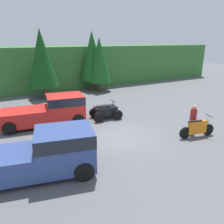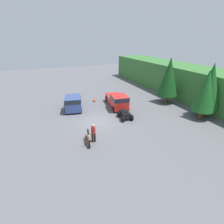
% 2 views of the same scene
% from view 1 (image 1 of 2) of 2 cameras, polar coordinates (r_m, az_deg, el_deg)
% --- Properties ---
extents(ground_plane, '(80.00, 80.00, 0.00)m').
position_cam_1_polar(ground_plane, '(12.66, 2.47, -6.39)').
color(ground_plane, '#5B5B60').
extents(hillside_backdrop, '(44.00, 6.00, 4.59)m').
position_cam_1_polar(hillside_backdrop, '(26.69, -15.67, 11.24)').
color(hillside_backdrop, '#387033').
rests_on(hillside_backdrop, ground_plane).
extents(tree_left, '(2.77, 2.77, 6.29)m').
position_cam_1_polar(tree_left, '(21.36, -17.89, 13.22)').
color(tree_left, brown).
rests_on(tree_left, ground_plane).
extents(tree_mid_left, '(2.74, 2.74, 6.22)m').
position_cam_1_polar(tree_mid_left, '(24.11, -5.20, 14.40)').
color(tree_mid_left, brown).
rests_on(tree_mid_left, ground_plane).
extents(tree_mid_right, '(2.46, 2.46, 5.59)m').
position_cam_1_polar(tree_mid_right, '(23.38, -3.31, 13.40)').
color(tree_mid_right, brown).
rests_on(tree_mid_right, ground_plane).
extents(pickup_truck_red, '(5.33, 2.70, 1.88)m').
position_cam_1_polar(pickup_truck_red, '(14.67, -15.48, 0.58)').
color(pickup_truck_red, red).
rests_on(pickup_truck_red, ground_plane).
extents(pickup_truck_second, '(5.35, 3.00, 1.88)m').
position_cam_1_polar(pickup_truck_second, '(9.34, -17.67, -10.09)').
color(pickup_truck_second, '#334784').
rests_on(pickup_truck_second, ground_plane).
extents(dirt_bike, '(2.21, 0.70, 1.22)m').
position_cam_1_polar(dirt_bike, '(13.31, 21.35, -4.08)').
color(dirt_bike, black).
rests_on(dirt_bike, ground_plane).
extents(quad_atv, '(2.15, 1.46, 1.22)m').
position_cam_1_polar(quad_atv, '(15.34, -1.66, 0.09)').
color(quad_atv, black).
rests_on(quad_atv, ground_plane).
extents(rider_person, '(0.44, 0.44, 1.78)m').
position_cam_1_polar(rider_person, '(13.48, 20.41, -1.58)').
color(rider_person, black).
rests_on(rider_person, ground_plane).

